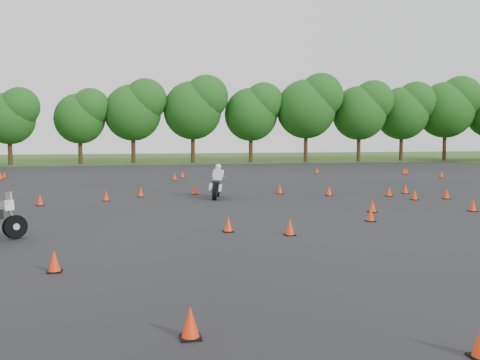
{
  "coord_description": "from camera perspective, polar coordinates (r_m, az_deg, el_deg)",
  "views": [
    {
      "loc": [
        -4.29,
        -15.96,
        2.92
      ],
      "look_at": [
        0.0,
        4.0,
        1.2
      ],
      "focal_mm": 40.0,
      "sensor_mm": 36.0,
      "label": 1
    }
  ],
  "objects": [
    {
      "name": "ground",
      "position": [
        16.79,
        2.88,
        -5.21
      ],
      "size": [
        140.0,
        140.0,
        0.0
      ],
      "primitive_type": "plane",
      "color": "#2D5119",
      "rests_on": "ground"
    },
    {
      "name": "asphalt_pad",
      "position": [
        22.57,
        -1.07,
        -2.61
      ],
      "size": [
        62.0,
        62.0,
        0.0
      ],
      "primitive_type": "plane",
      "color": "black",
      "rests_on": "ground"
    },
    {
      "name": "treeline",
      "position": [
        51.2,
        -4.95,
        6.66
      ],
      "size": [
        87.01,
        32.04,
        10.2
      ],
      "color": "#1B4F16",
      "rests_on": "ground"
    },
    {
      "name": "traffic_cones",
      "position": [
        22.31,
        -0.71,
        -2.11
      ],
      "size": [
        36.24,
        33.17,
        0.45
      ],
      "color": "#FE340A",
      "rests_on": "asphalt_pad"
    },
    {
      "name": "rider_white",
      "position": [
        24.7,
        -2.61,
        -0.12
      ],
      "size": [
        1.13,
        2.15,
        1.59
      ],
      "primitive_type": null,
      "rotation": [
        0.0,
        0.0,
        1.32
      ],
      "color": "silver",
      "rests_on": "ground"
    }
  ]
}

